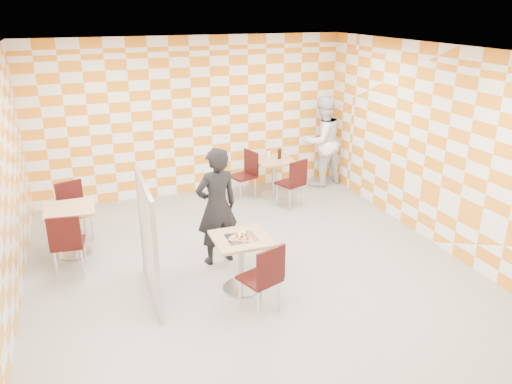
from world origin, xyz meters
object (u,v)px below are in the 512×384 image
Objects in this scene: empty_table at (71,223)px; soda_bottle at (279,154)px; second_table at (274,171)px; chair_empty_far at (73,206)px; chair_second_front at (294,180)px; sport_bottle at (269,155)px; chair_main_front at (265,275)px; man_dark at (217,207)px; man_white at (322,141)px; main_table at (241,254)px; chair_second_side at (247,171)px; partition at (148,240)px; chair_empty_near at (67,240)px.

soda_bottle reaches higher than empty_table.
chair_empty_far is (-3.67, -0.63, 0.04)m from second_table.
chair_second_front is at bearing -88.73° from soda_bottle.
sport_bottle is (-0.21, 0.73, 0.29)m from chair_second_front.
empty_table is 3.24m from chair_main_front.
chair_main_front is at bearing -55.29° from chair_empty_far.
chair_empty_far is 0.54× the size of man_dark.
main_table is at bearing 35.91° from man_white.
chair_empty_far is at bearing -48.43° from man_dark.
chair_empty_far is at bearing -166.80° from chair_second_side.
chair_main_front is 0.54× the size of man_dark.
chair_main_front is 3.90m from chair_second_side.
second_table is at bearing 174.99° from soda_bottle.
second_table is 3.94m from partition.
chair_empty_near is at bearing -17.74° from man_dark.
partition is at bearing -59.29° from empty_table.
empty_table is at bearing -160.57° from sport_bottle.
man_white is 9.21× the size of sport_bottle.
chair_main_front and chair_empty_far have the same top height.
empty_table is (-2.05, 1.80, 0.00)m from main_table.
man_white is (4.83, 0.95, 0.38)m from chair_empty_far.
chair_main_front is 4.01m from sport_bottle.
chair_empty_near is 5.41m from man_white.
chair_main_front reaches higher than second_table.
chair_empty_near is at bearing 138.24° from partition.
empty_table is 3.45m from chair_second_side.
chair_main_front is 2.81m from chair_empty_near.
chair_main_front is at bearing -38.82° from chair_empty_near.
partition is 1.21m from man_dark.
chair_main_front reaches higher than main_table.
man_white reaches higher than soda_bottle.
man_white reaches higher than empty_table.
man_white is (2.74, 3.96, 0.38)m from chair_main_front.
man_white is 1.11m from soda_bottle.
partition is 5.01m from man_white.
main_table is 0.41× the size of man_white.
man_dark is at bearing -126.43° from sport_bottle.
chair_second_front is 1.00× the size of chair_empty_far.
chair_empty_far is 0.50× the size of man_white.
chair_second_side and chair_empty_near have the same top height.
sport_bottle reaches higher than chair_main_front.
man_white is (2.82, 3.32, 0.41)m from main_table.
sport_bottle is at bearing 46.34° from partition.
chair_main_front is at bearing -114.74° from soda_bottle.
man_dark is at bearing 29.49° from partition.
man_dark is at bearing -128.71° from second_table.
soda_bottle is at bearing -140.27° from man_dark.
chair_empty_near is at bearing 10.33° from man_white.
second_table is at bearing 44.75° from partition.
second_table is 0.81× the size of chair_empty_far.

